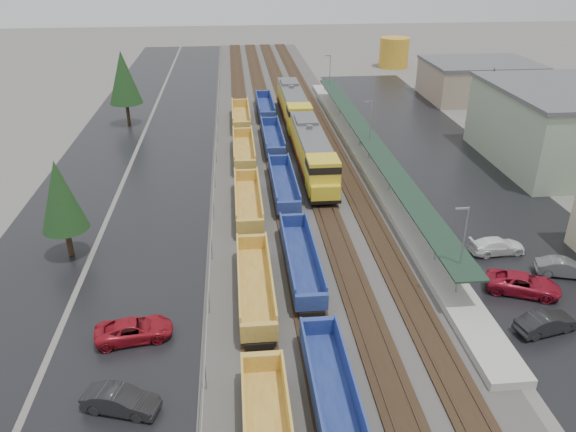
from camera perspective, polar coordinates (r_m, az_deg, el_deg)
The scene contains 22 objects.
ballast_strip at distance 79.43m, azimuth -0.26°, elevation 7.71°, with size 20.00×160.00×0.08m, color #302D2B.
trackbed at distance 79.40m, azimuth -0.26°, elevation 7.79°, with size 14.60×160.00×0.22m.
west_parking_lot at distance 79.52m, azimuth -11.17°, elevation 7.21°, with size 10.00×160.00×0.02m, color black.
west_road at distance 81.13m, azimuth -18.25°, elevation 6.75°, with size 9.00×160.00×0.02m, color black.
east_commuter_lot at distance 74.44m, azimuth 15.28°, elevation 5.45°, with size 16.00×100.00×0.02m, color black.
station_platform at distance 71.42m, azimuth 8.16°, elevation 5.87°, with size 3.00×80.00×8.00m.
chainlink_fence at distance 77.18m, azimuth -7.26°, elevation 8.17°, with size 0.08×160.04×2.02m.
distant_hills at distance 232.94m, azimuth 7.70°, elevation 19.76°, with size 301.00×140.00×25.20m.
tree_west_near at distance 51.23m, azimuth -22.14°, elevation 1.91°, with size 3.96×3.96×9.00m.
tree_west_far at distance 88.36m, azimuth -16.37°, elevation 13.35°, with size 4.84×4.84×11.00m.
tree_east at distance 83.13m, azimuth 19.89°, elevation 11.64°, with size 4.40×4.40×10.00m.
locomotive_lead at distance 66.78m, azimuth 2.50°, elevation 6.40°, with size 3.35×22.09×5.00m.
locomotive_trail at distance 86.67m, azimuth 0.56°, elevation 11.08°, with size 3.35×22.09×5.00m.
well_string_yellow at distance 50.66m, azimuth -3.77°, elevation -2.23°, with size 2.61×91.45×2.31m.
well_string_blue at distance 54.34m, azimuth 0.28°, elevation -0.13°, with size 2.49×95.22×2.21m.
storage_tank at distance 130.13m, azimuth 10.72°, elevation 16.00°, with size 6.33×6.33×6.33m, color gold.
parked_car_west_b at distance 36.31m, azimuth -16.64°, elevation -17.54°, with size 4.59×1.60×1.51m, color black.
parked_car_west_c at distance 41.45m, azimuth -15.37°, elevation -11.10°, with size 5.35×2.47×1.49m, color maroon.
parked_car_east_a at distance 44.62m, azimuth 24.74°, elevation -9.84°, with size 4.58×1.60×1.51m, color black.
parked_car_east_b at distance 48.45m, azimuth 22.79°, elevation -6.38°, with size 5.70×2.63×1.58m, color maroon.
parked_car_east_c at distance 53.51m, azimuth 20.49°, elevation -2.87°, with size 4.96×2.02×1.44m, color white.
parked_car_east_e at distance 52.21m, azimuth 26.22°, elevation -4.74°, with size 4.51×1.57×1.49m, color #56585B.
Camera 1 is at (-7.07, -15.01, 25.21)m, focal length 35.00 mm.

